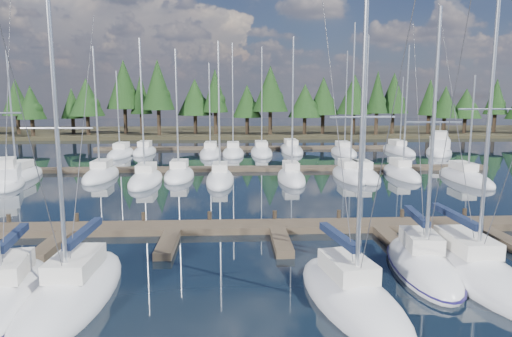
{
  "coord_description": "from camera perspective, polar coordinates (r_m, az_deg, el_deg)",
  "views": [
    {
      "loc": [
        -2.52,
        -8.19,
        7.86
      ],
      "look_at": [
        -1.0,
        22.0,
        3.07
      ],
      "focal_mm": 32.0,
      "sensor_mm": 36.0,
      "label": 1
    }
  ],
  "objects": [
    {
      "name": "ground",
      "position": [
        39.07,
        0.89,
        -2.6
      ],
      "size": [
        260.0,
        260.0,
        0.0
      ],
      "primitive_type": "plane",
      "color": "black",
      "rests_on": "ground"
    },
    {
      "name": "far_shore",
      "position": [
        98.51,
        -1.4,
        4.6
      ],
      "size": [
        220.0,
        30.0,
        0.6
      ],
      "primitive_type": "cube",
      "color": "#312C1B",
      "rests_on": "ground"
    },
    {
      "name": "main_dock",
      "position": [
        26.79,
        2.67,
        -7.61
      ],
      "size": [
        44.0,
        6.13,
        0.9
      ],
      "color": "#4B3F2F",
      "rests_on": "ground"
    },
    {
      "name": "back_docks",
      "position": [
        58.34,
        -0.37,
        1.46
      ],
      "size": [
        50.0,
        21.8,
        0.4
      ],
      "color": "#4B3F2F",
      "rests_on": "ground"
    },
    {
      "name": "front_sailboat_1",
      "position": [
        20.45,
        -28.74,
        -13.89
      ],
      "size": [
        3.88,
        8.43,
        13.23
      ],
      "color": "silver",
      "rests_on": "ground"
    },
    {
      "name": "front_sailboat_2",
      "position": [
        19.79,
        -21.89,
        -14.21
      ],
      "size": [
        3.12,
        9.14,
        12.24
      ],
      "color": "silver",
      "rests_on": "ground"
    },
    {
      "name": "front_sailboat_3",
      "position": [
        18.49,
        11.78,
        -15.37
      ],
      "size": [
        4.13,
        8.4,
        12.98
      ],
      "color": "silver",
      "rests_on": "ground"
    },
    {
      "name": "front_sailboat_4",
      "position": [
        22.48,
        20.04,
        -11.26
      ],
      "size": [
        3.49,
        8.0,
        12.31
      ],
      "color": "silver",
      "rests_on": "ground"
    },
    {
      "name": "front_sailboat_5",
      "position": [
        22.91,
        25.23,
        -11.22
      ],
      "size": [
        3.17,
        10.08,
        13.34
      ],
      "color": "silver",
      "rests_on": "ground"
    },
    {
      "name": "back_sailboat_rows",
      "position": [
        53.66,
        -0.27,
        0.86
      ],
      "size": [
        46.73,
        34.47,
        15.53
      ],
      "color": "silver",
      "rests_on": "ground"
    },
    {
      "name": "motor_yacht_left",
      "position": [
        46.46,
        -28.62,
        -1.28
      ],
      "size": [
        5.23,
        8.53,
        4.03
      ],
      "color": "silver",
      "rests_on": "ground"
    },
    {
      "name": "motor_yacht_right",
      "position": [
        68.45,
        21.9,
        2.22
      ],
      "size": [
        7.12,
        10.72,
        5.12
      ],
      "color": "silver",
      "rests_on": "ground"
    },
    {
      "name": "tree_line",
      "position": [
        88.46,
        -2.47,
        8.81
      ],
      "size": [
        184.69,
        11.73,
        14.3
      ],
      "color": "black",
      "rests_on": "far_shore"
    }
  ]
}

